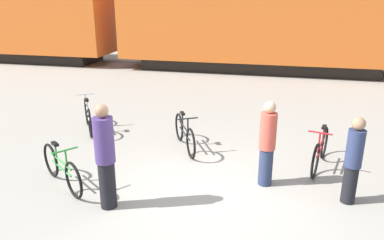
{
  "coord_description": "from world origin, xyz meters",
  "views": [
    {
      "loc": [
        1.11,
        -5.76,
        3.45
      ],
      "look_at": [
        -0.47,
        0.96,
        1.1
      ],
      "focal_mm": 35.0,
      "sensor_mm": 36.0,
      "label": 1
    }
  ],
  "objects_px": {
    "freight_train": "(258,7)",
    "person_in_navy": "(353,160)",
    "bicycle_green": "(62,169)",
    "person_in_red": "(267,143)",
    "bicycle_maroon": "(320,150)",
    "bicycle_black": "(185,134)",
    "person_in_purple": "(105,157)",
    "bicycle_silver": "(88,116)"
  },
  "relations": [
    {
      "from": "freight_train",
      "to": "person_in_navy",
      "type": "bearing_deg",
      "value": -77.93
    },
    {
      "from": "bicycle_green",
      "to": "person_in_red",
      "type": "height_order",
      "value": "person_in_red"
    },
    {
      "from": "bicycle_maroon",
      "to": "person_in_red",
      "type": "bearing_deg",
      "value": -136.72
    },
    {
      "from": "bicycle_black",
      "to": "person_in_red",
      "type": "relative_size",
      "value": 0.97
    },
    {
      "from": "freight_train",
      "to": "person_in_navy",
      "type": "xyz_separation_m",
      "value": [
        2.43,
        -11.38,
        -2.05
      ]
    },
    {
      "from": "bicycle_black",
      "to": "person_in_purple",
      "type": "relative_size",
      "value": 0.87
    },
    {
      "from": "person_in_navy",
      "to": "person_in_red",
      "type": "relative_size",
      "value": 0.95
    },
    {
      "from": "bicycle_black",
      "to": "person_in_purple",
      "type": "height_order",
      "value": "person_in_purple"
    },
    {
      "from": "person_in_navy",
      "to": "person_in_red",
      "type": "bearing_deg",
      "value": 9.94
    },
    {
      "from": "freight_train",
      "to": "bicycle_silver",
      "type": "bearing_deg",
      "value": -111.87
    },
    {
      "from": "person_in_navy",
      "to": "bicycle_black",
      "type": "bearing_deg",
      "value": -3.47
    },
    {
      "from": "bicycle_maroon",
      "to": "person_in_navy",
      "type": "xyz_separation_m",
      "value": [
        0.38,
        -1.32,
        0.42
      ]
    },
    {
      "from": "freight_train",
      "to": "bicycle_black",
      "type": "distance_m",
      "value": 10.1
    },
    {
      "from": "person_in_navy",
      "to": "person_in_red",
      "type": "height_order",
      "value": "person_in_red"
    },
    {
      "from": "freight_train",
      "to": "bicycle_maroon",
      "type": "bearing_deg",
      "value": -78.44
    },
    {
      "from": "bicycle_silver",
      "to": "bicycle_black",
      "type": "xyz_separation_m",
      "value": [
        2.77,
        -0.6,
        -0.03
      ]
    },
    {
      "from": "freight_train",
      "to": "bicycle_green",
      "type": "height_order",
      "value": "freight_train"
    },
    {
      "from": "bicycle_silver",
      "to": "person_in_navy",
      "type": "xyz_separation_m",
      "value": [
        6.11,
        -2.23,
        0.4
      ]
    },
    {
      "from": "freight_train",
      "to": "person_in_purple",
      "type": "relative_size",
      "value": 21.67
    },
    {
      "from": "bicycle_green",
      "to": "person_in_purple",
      "type": "relative_size",
      "value": 0.79
    },
    {
      "from": "bicycle_green",
      "to": "bicycle_silver",
      "type": "xyz_separation_m",
      "value": [
        -0.99,
        2.87,
        0.03
      ]
    },
    {
      "from": "bicycle_maroon",
      "to": "person_in_red",
      "type": "xyz_separation_m",
      "value": [
        -1.06,
        -1.0,
        0.46
      ]
    },
    {
      "from": "bicycle_silver",
      "to": "person_in_navy",
      "type": "height_order",
      "value": "person_in_navy"
    },
    {
      "from": "person_in_red",
      "to": "person_in_navy",
      "type": "bearing_deg",
      "value": 92.76
    },
    {
      "from": "bicycle_black",
      "to": "person_in_red",
      "type": "xyz_separation_m",
      "value": [
        1.91,
        -1.31,
        0.47
      ]
    },
    {
      "from": "bicycle_silver",
      "to": "bicycle_green",
      "type": "bearing_deg",
      "value": -71.01
    },
    {
      "from": "bicycle_green",
      "to": "person_in_purple",
      "type": "xyz_separation_m",
      "value": [
        1.14,
        -0.45,
        0.56
      ]
    },
    {
      "from": "bicycle_silver",
      "to": "bicycle_black",
      "type": "distance_m",
      "value": 2.83
    },
    {
      "from": "person_in_navy",
      "to": "bicycle_maroon",
      "type": "bearing_deg",
      "value": -51.5
    },
    {
      "from": "bicycle_green",
      "to": "bicycle_black",
      "type": "distance_m",
      "value": 2.88
    },
    {
      "from": "person_in_red",
      "to": "bicycle_maroon",
      "type": "bearing_deg",
      "value": 148.69
    },
    {
      "from": "person_in_purple",
      "to": "person_in_red",
      "type": "height_order",
      "value": "person_in_purple"
    },
    {
      "from": "bicycle_green",
      "to": "person_in_navy",
      "type": "xyz_separation_m",
      "value": [
        5.12,
        0.64,
        0.43
      ]
    },
    {
      "from": "bicycle_green",
      "to": "person_in_navy",
      "type": "distance_m",
      "value": 5.18
    },
    {
      "from": "freight_train",
      "to": "bicycle_maroon",
      "type": "xyz_separation_m",
      "value": [
        2.06,
        -10.06,
        -2.47
      ]
    },
    {
      "from": "freight_train",
      "to": "person_in_red",
      "type": "distance_m",
      "value": 11.29
    },
    {
      "from": "bicycle_green",
      "to": "bicycle_black",
      "type": "bearing_deg",
      "value": 51.91
    },
    {
      "from": "bicycle_maroon",
      "to": "person_in_red",
      "type": "distance_m",
      "value": 1.53
    },
    {
      "from": "person_in_red",
      "to": "bicycle_silver",
      "type": "bearing_deg",
      "value": -96.83
    },
    {
      "from": "bicycle_silver",
      "to": "person_in_purple",
      "type": "height_order",
      "value": "person_in_purple"
    },
    {
      "from": "freight_train",
      "to": "bicycle_green",
      "type": "relative_size",
      "value": 27.32
    },
    {
      "from": "person_in_purple",
      "to": "person_in_red",
      "type": "bearing_deg",
      "value": 9.84
    }
  ]
}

